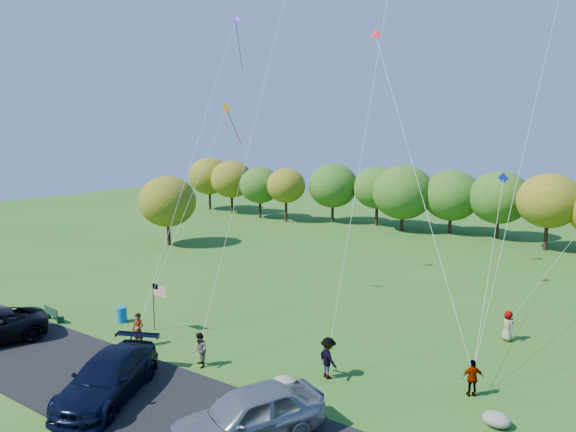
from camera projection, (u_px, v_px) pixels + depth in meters
name	position (u px, v px, depth m)	size (l,w,h in m)	color
ground	(212.00, 366.00, 24.58)	(140.00, 140.00, 0.00)	#235B1A
asphalt_lane	(146.00, 401.00, 21.29)	(44.00, 6.00, 0.06)	black
treeline	(447.00, 195.00, 53.54)	(76.29, 27.98, 8.43)	#372114
minivan_navy	(108.00, 377.00, 21.45)	(2.46, 6.06, 1.76)	black
minivan_silver	(248.00, 415.00, 18.37)	(2.31, 5.74, 1.96)	#91959A
flyer_a	(138.00, 330.00, 26.74)	(0.65, 0.43, 1.79)	#4C4C59
flyer_b	(200.00, 350.00, 24.38)	(0.81, 0.63, 1.67)	#4C4C59
flyer_c	(328.00, 358.00, 23.27)	(1.23, 0.71, 1.91)	#4C4C59
flyer_d	(473.00, 378.00, 21.67)	(0.94, 0.39, 1.61)	#4C4C59
flyer_e	(508.00, 326.00, 27.52)	(0.81, 0.53, 1.65)	#4C4C59
park_bench	(52.00, 314.00, 30.40)	(1.59, 0.48, 0.88)	#153A23
trash_barrel	(122.00, 315.00, 30.30)	(0.61, 0.61, 0.91)	#0B5CAE
flag_assembly	(157.00, 295.00, 28.61)	(1.03, 0.67, 2.79)	black
boulder_near	(285.00, 383.00, 22.32)	(1.15, 0.90, 0.57)	#A19C8C
boulder_far	(497.00, 419.00, 19.49)	(1.05, 0.87, 0.55)	gray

